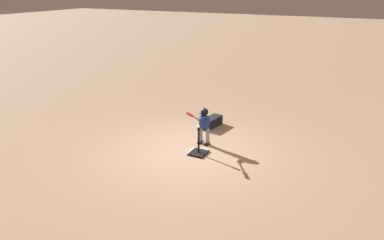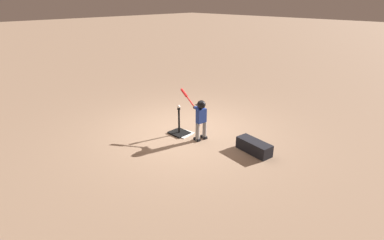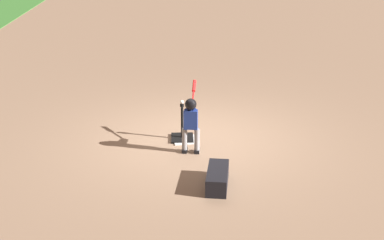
{
  "view_description": "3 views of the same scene",
  "coord_description": "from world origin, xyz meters",
  "views": [
    {
      "loc": [
        7.88,
        4.08,
        4.12
      ],
      "look_at": [
        -0.3,
        -0.11,
        0.76
      ],
      "focal_mm": 35.0,
      "sensor_mm": 36.0,
      "label": 1
    },
    {
      "loc": [
        -5.19,
        4.97,
        3.28
      ],
      "look_at": [
        -0.66,
        0.45,
        0.63
      ],
      "focal_mm": 28.0,
      "sensor_mm": 36.0,
      "label": 2
    },
    {
      "loc": [
        -9.41,
        0.37,
        3.95
      ],
      "look_at": [
        -0.51,
        0.07,
        0.58
      ],
      "focal_mm": 50.0,
      "sensor_mm": 36.0,
      "label": 3
    }
  ],
  "objects": [
    {
      "name": "baseball",
      "position": [
        0.01,
        0.24,
        0.74
      ],
      "size": [
        0.07,
        0.07,
        0.07
      ],
      "primitive_type": "sphere",
      "color": "white",
      "rests_on": "batting_tee"
    },
    {
      "name": "equipment_bag",
      "position": [
        -1.92,
        -0.28,
        0.14
      ],
      "size": [
        0.88,
        0.43,
        0.28
      ],
      "primitive_type": "cube",
      "rotation": [
        0.0,
        0.0,
        -0.14
      ],
      "color": "black",
      "rests_on": "ground_plane"
    },
    {
      "name": "ground_plane",
      "position": [
        0.0,
        0.0,
        0.0
      ],
      "size": [
        90.0,
        90.0,
        0.0
      ],
      "primitive_type": "plane",
      "color": "#93755B"
    },
    {
      "name": "home_plate",
      "position": [
        -0.06,
        0.19,
        0.01
      ],
      "size": [
        0.5,
        0.5,
        0.02
      ],
      "primitive_type": "cube",
      "rotation": [
        0.0,
        0.0,
        0.14
      ],
      "color": "white",
      "rests_on": "ground_plane"
    },
    {
      "name": "batting_tee",
      "position": [
        0.01,
        0.24,
        0.09
      ],
      "size": [
        0.47,
        0.42,
        0.71
      ],
      "color": "black",
      "rests_on": "ground_plane"
    },
    {
      "name": "batter_child",
      "position": [
        -0.58,
        0.1,
        0.65
      ],
      "size": [
        0.92,
        0.33,
        1.14
      ],
      "color": "gray",
      "rests_on": "ground_plane"
    }
  ]
}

